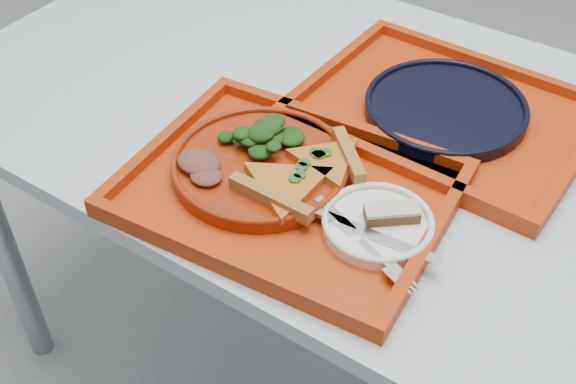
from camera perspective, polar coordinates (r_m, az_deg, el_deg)
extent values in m
cube|color=#B2BDC8|center=(1.17, 9.05, 3.56)|extent=(1.60, 0.80, 0.03)
cylinder|color=gray|center=(1.62, -21.54, -3.94)|extent=(0.05, 0.05, 0.72)
cylinder|color=gray|center=(1.92, -7.12, 7.44)|extent=(0.05, 0.05, 0.72)
cube|color=#A82D08|center=(1.04, 0.02, -0.03)|extent=(0.48, 0.39, 0.01)
cube|color=#A82D08|center=(1.21, 12.24, 5.86)|extent=(0.46, 0.36, 0.01)
cylinder|color=maroon|center=(1.06, -2.16, 2.00)|extent=(0.26, 0.26, 0.02)
cylinder|color=white|center=(0.98, 7.09, -2.68)|extent=(0.15, 0.15, 0.01)
cylinder|color=black|center=(1.20, 12.33, 6.40)|extent=(0.26, 0.26, 0.02)
ellipsoid|color=black|center=(1.07, -2.29, 5.01)|extent=(0.10, 0.09, 0.05)
ellipsoid|color=brown|center=(1.04, -7.06, 2.36)|extent=(0.07, 0.05, 0.02)
cube|color=#442A16|center=(0.98, 8.20, -1.76)|extent=(0.07, 0.07, 0.02)
cube|color=beige|center=(0.97, 8.26, -1.32)|extent=(0.07, 0.07, 0.00)
cube|color=silver|center=(0.95, 6.86, -3.37)|extent=(0.19, 0.03, 0.01)
cube|color=silver|center=(0.95, 5.71, -3.68)|extent=(0.18, 0.09, 0.01)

